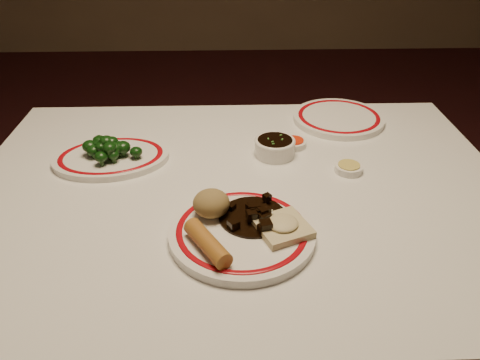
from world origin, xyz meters
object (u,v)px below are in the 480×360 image
at_px(stirfry_heap, 255,215).
at_px(broccoli_pile, 109,147).
at_px(main_plate, 242,232).
at_px(fried_wonton, 283,226).
at_px(dining_table, 239,220).
at_px(rice_mound, 211,203).
at_px(broccoli_plate, 111,157).
at_px(soy_bowl, 275,147).
at_px(spring_roll, 207,243).

height_order(stirfry_heap, broccoli_pile, broccoli_pile).
bearing_deg(main_plate, broccoli_pile, 136.30).
bearing_deg(fried_wonton, stirfry_heap, 144.32).
relative_size(dining_table, stirfry_heap, 9.07).
distance_m(rice_mound, broccoli_pile, 0.34).
bearing_deg(broccoli_plate, soy_bowl, 2.43).
relative_size(dining_table, broccoli_pile, 8.43).
relative_size(stirfry_heap, soy_bowl, 1.36).
distance_m(fried_wonton, broccoli_plate, 0.48).
relative_size(dining_table, rice_mound, 16.77).
bearing_deg(rice_mound, spring_roll, -92.61).
xyz_separation_m(spring_roll, fried_wonton, (0.14, 0.05, -0.01)).
relative_size(dining_table, main_plate, 3.33).
xyz_separation_m(dining_table, broccoli_pile, (-0.30, 0.12, 0.13)).
bearing_deg(broccoli_plate, rice_mound, -45.24).
bearing_deg(fried_wonton, dining_table, 112.91).
height_order(main_plate, rice_mound, rice_mound).
relative_size(spring_roll, stirfry_heap, 0.89).
bearing_deg(broccoli_pile, soy_bowl, 3.32).
bearing_deg(rice_mound, fried_wonton, -22.66).
distance_m(main_plate, rice_mound, 0.08).
bearing_deg(spring_roll, main_plate, 12.15).
height_order(dining_table, soy_bowl, soy_bowl).
xyz_separation_m(broccoli_plate, broccoli_pile, (0.00, -0.01, 0.03)).
bearing_deg(broccoli_pile, dining_table, -21.41).
xyz_separation_m(stirfry_heap, broccoli_plate, (-0.33, 0.27, -0.02)).
relative_size(dining_table, soy_bowl, 12.30).
relative_size(broccoli_plate, broccoli_pile, 2.10).
bearing_deg(stirfry_heap, soy_bowl, 77.26).
distance_m(broccoli_pile, soy_bowl, 0.39).
bearing_deg(fried_wonton, broccoli_pile, 141.85).
distance_m(stirfry_heap, broccoli_plate, 0.42).
bearing_deg(soy_bowl, dining_table, -122.75).
height_order(dining_table, broccoli_pile, broccoli_pile).
distance_m(broccoli_plate, soy_bowl, 0.39).
bearing_deg(broccoli_pile, main_plate, -43.70).
xyz_separation_m(fried_wonton, stirfry_heap, (-0.05, 0.03, 0.00)).
bearing_deg(dining_table, stirfry_heap, -79.48).
xyz_separation_m(spring_roll, broccoli_pile, (-0.24, 0.35, 0.01)).
bearing_deg(broccoli_plate, main_plate, -44.29).
bearing_deg(soy_bowl, spring_roll, -112.43).
height_order(main_plate, broccoli_plate, main_plate).
bearing_deg(spring_roll, stirfry_heap, 13.26).
bearing_deg(dining_table, soy_bowl, 57.25).
bearing_deg(soy_bowl, fried_wonton, -92.80).
xyz_separation_m(rice_mound, spring_roll, (-0.00, -0.11, -0.01)).
distance_m(dining_table, rice_mound, 0.19).
height_order(rice_mound, fried_wonton, rice_mound).
height_order(broccoli_plate, broccoli_pile, broccoli_pile).
distance_m(spring_roll, soy_bowl, 0.40).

